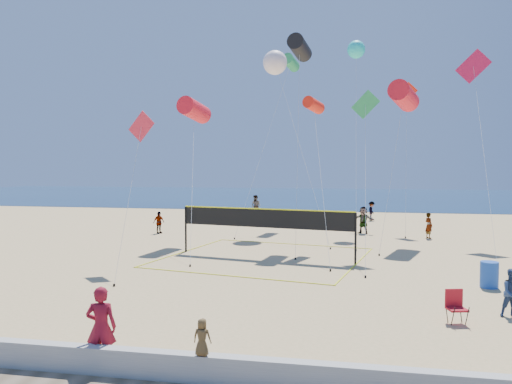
% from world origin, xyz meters
% --- Properties ---
extents(ground, '(120.00, 120.00, 0.00)m').
position_xyz_m(ground, '(0.00, 0.00, 0.00)').
color(ground, tan).
rests_on(ground, ground).
extents(ocean, '(140.00, 50.00, 0.03)m').
position_xyz_m(ocean, '(0.00, 62.00, 0.01)').
color(ocean, '#102A4C').
rests_on(ocean, ground).
extents(seawall, '(32.00, 0.30, 0.60)m').
position_xyz_m(seawall, '(0.00, -3.00, 0.30)').
color(seawall, beige).
rests_on(seawall, ground).
extents(woman, '(0.76, 0.58, 1.85)m').
position_xyz_m(woman, '(-3.55, -2.70, 0.93)').
color(woman, maroon).
rests_on(woman, ground).
extents(toddler, '(0.38, 0.25, 0.78)m').
position_xyz_m(toddler, '(-1.09, -3.07, 0.99)').
color(toddler, brown).
rests_on(toddler, seawall).
extents(far_person_0, '(0.76, 0.92, 1.48)m').
position_xyz_m(far_person_0, '(-10.77, 18.67, 0.74)').
color(far_person_0, gray).
rests_on(far_person_0, ground).
extents(far_person_1, '(1.76, 1.16, 1.82)m').
position_xyz_m(far_person_1, '(2.72, 21.22, 0.91)').
color(far_person_1, gray).
rests_on(far_person_1, ground).
extents(far_person_2, '(0.62, 0.70, 1.61)m').
position_xyz_m(far_person_2, '(6.70, 19.68, 0.81)').
color(far_person_2, gray).
rests_on(far_person_2, ground).
extents(far_person_3, '(1.16, 1.05, 1.94)m').
position_xyz_m(far_person_3, '(-6.38, 30.43, 0.97)').
color(far_person_3, gray).
rests_on(far_person_3, ground).
extents(far_person_4, '(0.80, 1.13, 1.58)m').
position_xyz_m(far_person_4, '(3.60, 29.53, 0.79)').
color(far_person_4, gray).
rests_on(far_person_4, ground).
extents(camp_chair, '(0.62, 0.73, 1.07)m').
position_xyz_m(camp_chair, '(4.90, 2.19, 0.54)').
color(camp_chair, '#AD131F').
rests_on(camp_chair, ground).
extents(trash_barrel, '(0.86, 0.86, 0.97)m').
position_xyz_m(trash_barrel, '(7.00, 6.85, 0.49)').
color(trash_barrel, '#1B4BB4').
rests_on(trash_barrel, ground).
extents(volleyball_net, '(10.69, 10.57, 2.44)m').
position_xyz_m(volleyball_net, '(-2.26, 11.31, 1.68)').
color(volleyball_net, black).
rests_on(volleyball_net, ground).
extents(kite_0, '(3.02, 9.15, 8.61)m').
position_xyz_m(kite_0, '(-7.42, 16.16, 7.89)').
color(kite_0, red).
rests_on(kite_0, ground).
extents(kite_1, '(1.33, 7.64, 12.26)m').
position_xyz_m(kite_1, '(-1.20, 17.38, 11.60)').
color(kite_1, black).
rests_on(kite_1, ground).
extents(kite_2, '(1.93, 7.96, 8.41)m').
position_xyz_m(kite_2, '(-0.22, 15.63, 7.95)').
color(kite_2, '#FF2512').
rests_on(kite_2, ground).
extents(kite_3, '(1.63, 4.85, 7.09)m').
position_xyz_m(kite_3, '(-7.63, 8.73, 5.97)').
color(kite_3, red).
rests_on(kite_3, ground).
extents(kite_4, '(1.50, 6.81, 8.52)m').
position_xyz_m(kite_4, '(2.60, 13.77, 7.27)').
color(kite_4, '#2A9C54').
rests_on(kite_4, ground).
extents(kite_5, '(2.06, 9.97, 11.68)m').
position_xyz_m(kite_5, '(9.17, 19.65, 10.17)').
color(kite_5, '#BC1445').
rests_on(kite_5, ground).
extents(kite_6, '(5.38, 9.19, 12.70)m').
position_xyz_m(kite_6, '(-3.48, 22.49, 11.84)').
color(kite_6, white).
rests_on(kite_6, ground).
extents(kite_7, '(1.34, 10.74, 13.52)m').
position_xyz_m(kite_7, '(2.16, 24.11, 12.87)').
color(kite_7, '#26E5DD').
rests_on(kite_7, ground).
extents(kite_8, '(2.98, 10.65, 13.20)m').
position_xyz_m(kite_8, '(-2.82, 26.48, 12.60)').
color(kite_8, '#2A9C54').
rests_on(kite_8, ground).
extents(kite_9, '(1.47, 5.33, 10.51)m').
position_xyz_m(kite_9, '(5.71, 24.14, 9.11)').
color(kite_9, '#FF2512').
rests_on(kite_9, ground).
extents(kite_10, '(2.75, 7.27, 9.55)m').
position_xyz_m(kite_10, '(4.96, 18.45, 8.72)').
color(kite_10, red).
rests_on(kite_10, ground).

